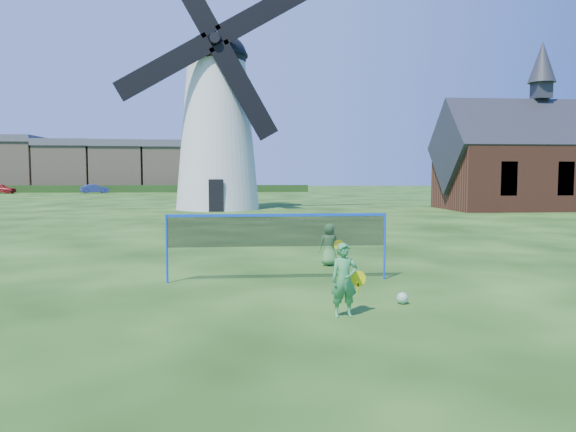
% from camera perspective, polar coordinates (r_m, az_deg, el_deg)
% --- Properties ---
extents(ground, '(220.00, 220.00, 0.00)m').
position_cam_1_polar(ground, '(12.11, -0.73, -7.28)').
color(ground, black).
rests_on(ground, ground).
extents(windmill, '(13.27, 5.88, 17.98)m').
position_cam_1_polar(windmill, '(39.23, -7.42, 9.76)').
color(windmill, white).
rests_on(windmill, ground).
extents(chapel, '(13.86, 6.72, 11.72)m').
position_cam_1_polar(chapel, '(42.56, 24.75, 5.08)').
color(chapel, brown).
rests_on(chapel, ground).
extents(badminton_net, '(5.05, 0.05, 1.55)m').
position_cam_1_polar(badminton_net, '(12.45, -1.09, -1.65)').
color(badminton_net, blue).
rests_on(badminton_net, ground).
extents(player_girl, '(0.66, 0.36, 1.27)m').
position_cam_1_polar(player_girl, '(9.45, 5.90, -6.68)').
color(player_girl, '#398F4D').
rests_on(player_girl, ground).
extents(player_boy, '(0.65, 0.43, 1.14)m').
position_cam_1_polar(player_boy, '(14.67, 4.37, -2.99)').
color(player_boy, '#498E44').
rests_on(player_boy, ground).
extents(play_ball, '(0.22, 0.22, 0.22)m').
position_cam_1_polar(play_ball, '(10.64, 11.87, -8.40)').
color(play_ball, green).
rests_on(play_ball, ground).
extents(terraced_houses, '(51.03, 8.40, 8.09)m').
position_cam_1_polar(terraced_houses, '(87.78, -22.52, 4.94)').
color(terraced_houses, '#9A8466').
rests_on(terraced_houses, ground).
extents(hedge, '(62.00, 0.80, 1.00)m').
position_cam_1_polar(hedge, '(80.65, -20.37, 2.67)').
color(hedge, '#193814').
rests_on(hedge, ground).
extents(car_left, '(3.91, 1.77, 1.30)m').
position_cam_1_polar(car_left, '(80.03, -27.88, 2.54)').
color(car_left, maroon).
rests_on(car_left, ground).
extents(car_right, '(3.79, 2.49, 1.18)m').
position_cam_1_polar(car_right, '(77.05, -19.56, 2.70)').
color(car_right, navy).
rests_on(car_right, ground).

